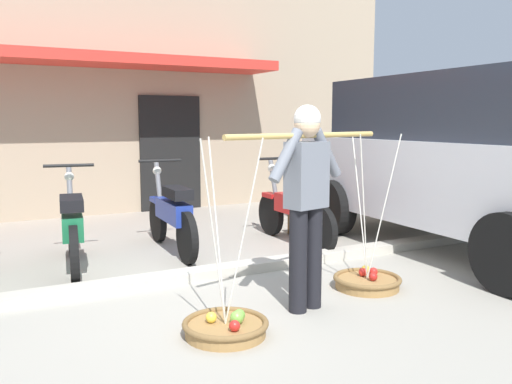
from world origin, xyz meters
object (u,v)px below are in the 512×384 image
(fruit_vendor, at_px, (306,194))
(motorcycle_third_in_row, at_px, (172,215))
(wooden_crate, at_px, (308,223))
(fruit_basket_right_side, at_px, (226,326))
(motorcycle_end_of_row, at_px, (296,209))
(motorcycle_second_in_row, at_px, (72,227))
(parked_truck, at_px, (471,158))
(fruit_basket_left_side, at_px, (367,280))

(fruit_vendor, xyz_separation_m, motorcycle_third_in_row, (-0.30, 2.42, -0.52))
(motorcycle_third_in_row, distance_m, wooden_crate, 2.02)
(fruit_basket_right_side, height_order, motorcycle_end_of_row, fruit_basket_right_side)
(fruit_vendor, relative_size, motorcycle_second_in_row, 0.94)
(motorcycle_second_in_row, bearing_deg, wooden_crate, 5.30)
(fruit_basket_right_side, height_order, parked_truck, parked_truck)
(fruit_basket_left_side, xyz_separation_m, parked_truck, (2.05, 0.61, 1.06))
(parked_truck, bearing_deg, fruit_vendor, -164.29)
(fruit_vendor, relative_size, wooden_crate, 3.85)
(fruit_basket_left_side, height_order, parked_truck, parked_truck)
(parked_truck, bearing_deg, fruit_basket_right_side, -164.71)
(fruit_basket_right_side, height_order, motorcycle_second_in_row, fruit_basket_right_side)
(fruit_vendor, height_order, parked_truck, parked_truck)
(fruit_vendor, xyz_separation_m, motorcycle_end_of_row, (1.23, 2.08, -0.52))
(fruit_basket_right_side, xyz_separation_m, motorcycle_third_in_row, (0.53, 2.62, 0.38))
(fruit_basket_right_side, bearing_deg, parked_truck, 15.29)
(fruit_basket_left_side, height_order, motorcycle_second_in_row, fruit_basket_left_side)
(fruit_vendor, distance_m, motorcycle_third_in_row, 2.50)
(motorcycle_second_in_row, height_order, motorcycle_third_in_row, same)
(fruit_vendor, relative_size, parked_truck, 0.35)
(fruit_vendor, height_order, fruit_basket_left_side, fruit_vendor)
(fruit_basket_right_side, bearing_deg, motorcycle_third_in_row, 78.64)
(parked_truck, bearing_deg, fruit_basket_left_side, -163.50)
(parked_truck, xyz_separation_m, wooden_crate, (-1.19, 1.68, -0.97))
(fruit_vendor, distance_m, parked_truck, 3.00)
(fruit_vendor, height_order, motorcycle_second_in_row, fruit_vendor)
(fruit_basket_left_side, bearing_deg, fruit_basket_right_side, -166.22)
(motorcycle_third_in_row, xyz_separation_m, parked_truck, (3.18, -1.61, 0.68))
(motorcycle_second_in_row, relative_size, parked_truck, 0.37)
(motorcycle_second_in_row, height_order, motorcycle_end_of_row, same)
(fruit_basket_right_side, height_order, motorcycle_third_in_row, fruit_basket_right_side)
(motorcycle_end_of_row, bearing_deg, wooden_crate, 41.13)
(wooden_crate, bearing_deg, motorcycle_second_in_row, -174.70)
(motorcycle_end_of_row, xyz_separation_m, parked_truck, (1.65, -1.27, 0.68))
(fruit_vendor, bearing_deg, motorcycle_third_in_row, 97.11)
(motorcycle_second_in_row, relative_size, motorcycle_third_in_row, 0.99)
(motorcycle_end_of_row, distance_m, wooden_crate, 0.68)
(wooden_crate, bearing_deg, motorcycle_third_in_row, -178.05)
(motorcycle_end_of_row, bearing_deg, parked_truck, -37.60)
(fruit_basket_right_side, bearing_deg, fruit_basket_left_side, 13.78)
(parked_truck, bearing_deg, wooden_crate, 125.30)
(fruit_vendor, relative_size, fruit_basket_left_side, 1.17)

